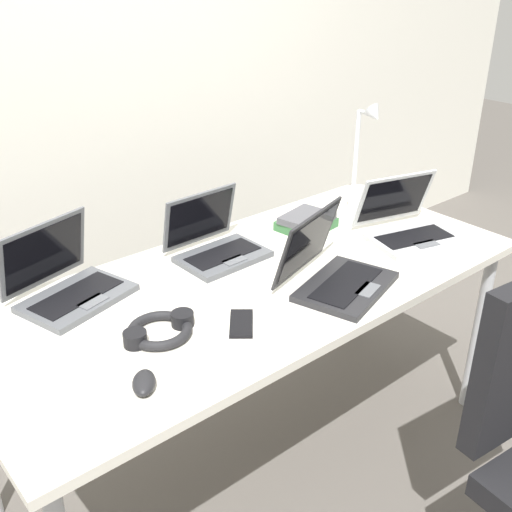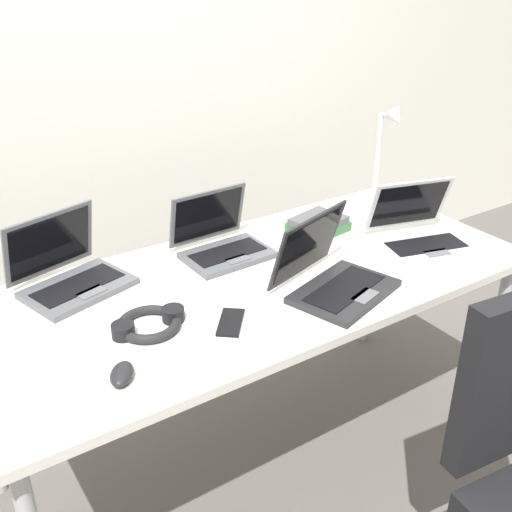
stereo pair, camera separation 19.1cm
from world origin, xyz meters
name	(u,v)px [view 1 (the left image)]	position (x,y,z in m)	size (l,w,h in m)	color
ground_plane	(256,452)	(0.00, 0.00, 0.00)	(12.00, 12.00, 0.00)	#56514C
wall_back	(80,54)	(0.00, 1.10, 1.30)	(6.00, 0.13, 2.60)	silver
desk	(256,294)	(0.00, 0.00, 0.68)	(1.80, 0.80, 0.74)	silver
desk_lamp	(363,151)	(0.80, 0.28, 0.94)	(0.12, 0.18, 0.40)	silver
laptop_back_right	(67,284)	(-0.51, 0.27, 0.79)	(0.37, 0.33, 0.23)	#515459
laptop_back_left	(215,244)	(0.00, 0.21, 0.78)	(0.30, 0.25, 0.21)	#515459
laptop_near_mouse	(334,272)	(0.16, -0.19, 0.79)	(0.39, 0.37, 0.23)	#232326
laptop_front_left	(408,226)	(0.62, -0.11, 0.78)	(0.37, 0.35, 0.22)	#B7BABC
computer_mouse	(144,383)	(-0.55, -0.25, 0.76)	(0.06, 0.10, 0.03)	black
cell_phone	(241,323)	(-0.20, -0.18, 0.74)	(0.06, 0.14, 0.01)	black
headphones	(160,330)	(-0.40, -0.08, 0.76)	(0.21, 0.18, 0.04)	black
book_stack	(307,222)	(0.39, 0.17, 0.77)	(0.22, 0.19, 0.06)	#336638
coffee_mug	(359,198)	(0.69, 0.19, 0.78)	(0.11, 0.08, 0.09)	white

